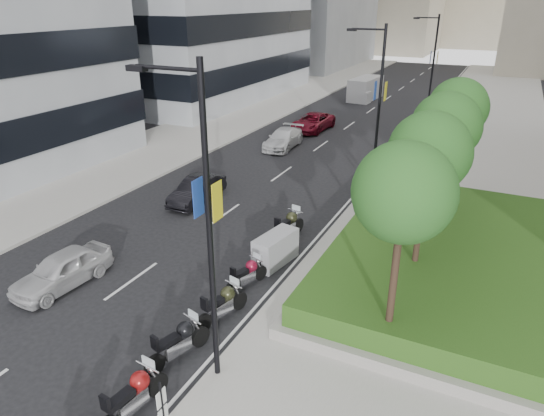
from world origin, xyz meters
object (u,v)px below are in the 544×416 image
Objects in this scene: lamp_post_0 at (204,218)px; car_b at (197,190)px; motorcycle_6 at (288,225)px; motorcycle_4 at (247,274)px; car_c at (283,139)px; motorcycle_5 at (276,249)px; car_d at (313,122)px; motorcycle_3 at (223,304)px; lamp_post_1 at (377,101)px; delivery_van at (365,90)px; lamp_post_2 at (431,64)px; car_a at (62,270)px; motorcycle_2 at (179,341)px; motorcycle_1 at (134,396)px.

car_b is (-7.84, 10.85, -4.40)m from lamp_post_0.
motorcycle_4 is at bearing -165.29° from motorcycle_6.
car_c is at bearing 36.63° from motorcycle_6.
motorcycle_5 is 22.39m from car_d.
lamp_post_0 is 3.88× the size of motorcycle_3.
lamp_post_1 reaches higher than delivery_van.
car_a is at bearing -103.07° from lamp_post_2.
car_b reaches higher than motorcycle_5.
lamp_post_1 reaches higher than car_b.
lamp_post_0 is at bearing -140.55° from motorcycle_3.
lamp_post_0 is 3.83× the size of motorcycle_2.
car_b is at bearing 84.65° from motorcycle_6.
lamp_post_1 is at bearing 3.56° from motorcycle_5.
car_d is at bearing 29.47° from motorcycle_2.
car_d is (-0.16, 26.42, 0.02)m from car_a.
car_b is at bearing 125.84° from lamp_post_0.
lamp_post_1 is at bearing 3.51° from motorcycle_1.
motorcycle_5 is 7.87m from car_b.
lamp_post_2 is at bearing 90.00° from lamp_post_0.
delivery_van is (-6.63, 40.52, 0.46)m from motorcycle_3.
motorcycle_1 is at bearing -115.62° from lamp_post_0.
car_d is 0.88× the size of delivery_van.
motorcycle_4 is at bearing 106.32° from lamp_post_0.
car_c is at bearing 37.65° from motorcycle_4.
motorcycle_2 is (-1.28, 0.15, -4.42)m from lamp_post_0.
motorcycle_3 is 6.68m from car_a.
motorcycle_5 is 8.32m from car_a.
motorcycle_2 is at bearing -92.10° from lamp_post_2.
car_a is 0.99× the size of car_b.
motorcycle_3 is at bearing -75.81° from delivery_van.
car_b is 0.80× the size of car_d.
motorcycle_3 is (-0.08, 4.60, -0.02)m from motorcycle_1.
motorcycle_1 is 45.62m from delivery_van.
car_b is at bearing 63.15° from motorcycle_4.
car_b reaches higher than motorcycle_2.
car_d is at bearing -138.66° from lamp_post_2.
motorcycle_4 is at bearing -71.26° from car_d.
car_d reaches higher than motorcycle_1.
lamp_post_1 is 11.27m from motorcycle_5.
motorcycle_4 is (-1.35, -30.41, -4.50)m from lamp_post_2.
lamp_post_0 reaches higher than motorcycle_2.
motorcycle_4 is 0.36× the size of delivery_van.
lamp_post_2 reaches higher than motorcycle_6.
motorcycle_2 is 23.21m from car_c.
lamp_post_1 reaches higher than motorcycle_2.
car_a is 41.34m from delivery_van.
motorcycle_1 is 0.61× the size of car_a.
motorcycle_1 is 1.01× the size of motorcycle_6.
car_b is 0.86× the size of car_c.
motorcycle_2 is at bearing -162.06° from motorcycle_4.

